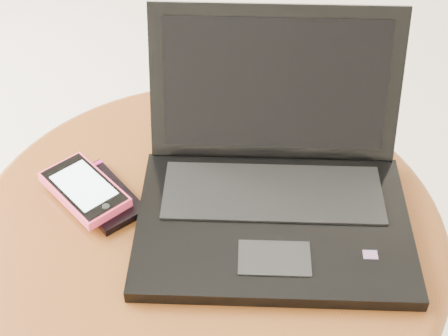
% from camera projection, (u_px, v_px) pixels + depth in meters
% --- Properties ---
extents(table, '(0.64, 0.64, 0.51)m').
position_uv_depth(table, '(208.00, 273.00, 0.92)').
color(table, brown).
rests_on(table, ground).
extents(laptop, '(0.43, 0.41, 0.22)m').
position_uv_depth(laptop, '(274.00, 182.00, 0.85)').
color(laptop, black).
rests_on(laptop, table).
extents(phone_black, '(0.14, 0.12, 0.01)m').
position_uv_depth(phone_black, '(103.00, 196.00, 0.88)').
color(phone_black, black).
rests_on(phone_black, table).
extents(phone_pink, '(0.14, 0.12, 0.02)m').
position_uv_depth(phone_pink, '(84.00, 189.00, 0.87)').
color(phone_pink, '#FF3E65').
rests_on(phone_pink, phone_black).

